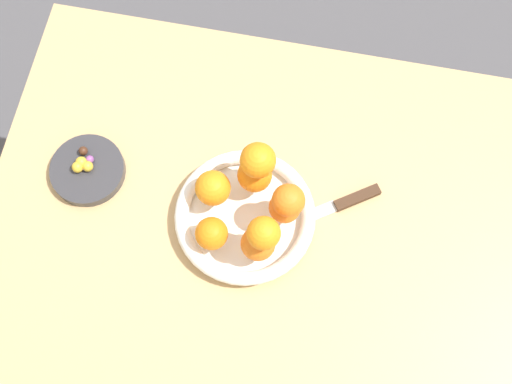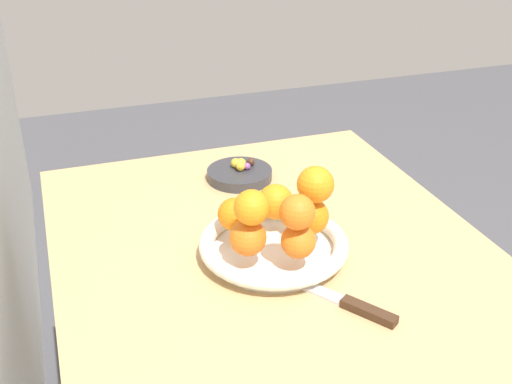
{
  "view_description": "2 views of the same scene",
  "coord_description": "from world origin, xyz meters",
  "px_view_note": "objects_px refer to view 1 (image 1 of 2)",
  "views": [
    {
      "loc": [
        -0.02,
        0.34,
        1.88
      ],
      "look_at": [
        0.05,
        -0.02,
        0.83
      ],
      "focal_mm": 45.0,
      "sensor_mm": 36.0,
      "label": 1
    },
    {
      "loc": [
        -0.81,
        0.34,
        1.35
      ],
      "look_at": [
        0.07,
        0.04,
        0.87
      ],
      "focal_mm": 45.0,
      "sensor_mm": 36.0,
      "label": 2
    }
  ],
  "objects_px": {
    "orange_1": "(285,207)",
    "candy_ball_5": "(90,159)",
    "orange_4": "(212,234)",
    "candy_ball_3": "(81,162)",
    "orange_7": "(258,160)",
    "knife": "(327,210)",
    "dining_table": "(278,233)",
    "orange_2": "(255,175)",
    "orange_0": "(258,244)",
    "orange_3": "(213,188)",
    "candy_ball_4": "(83,151)",
    "candy_dish": "(88,170)",
    "candy_ball_2": "(88,166)",
    "candy_ball_0": "(78,167)",
    "orange_5": "(264,233)",
    "fruit_bowl": "(245,217)",
    "candy_ball_1": "(84,166)",
    "orange_6": "(289,199)"
  },
  "relations": [
    {
      "from": "candy_dish",
      "to": "orange_7",
      "type": "distance_m",
      "value": 0.35
    },
    {
      "from": "fruit_bowl",
      "to": "candy_ball_4",
      "type": "height_order",
      "value": "same"
    },
    {
      "from": "fruit_bowl",
      "to": "orange_4",
      "type": "distance_m",
      "value": 0.09
    },
    {
      "from": "dining_table",
      "to": "orange_1",
      "type": "height_order",
      "value": "orange_1"
    },
    {
      "from": "orange_7",
      "to": "knife",
      "type": "bearing_deg",
      "value": 170.49
    },
    {
      "from": "candy_ball_0",
      "to": "knife",
      "type": "relative_size",
      "value": 0.09
    },
    {
      "from": "orange_4",
      "to": "candy_dish",
      "type": "bearing_deg",
      "value": -19.33
    },
    {
      "from": "orange_2",
      "to": "knife",
      "type": "distance_m",
      "value": 0.16
    },
    {
      "from": "orange_0",
      "to": "orange_3",
      "type": "distance_m",
      "value": 0.13
    },
    {
      "from": "candy_ball_1",
      "to": "knife",
      "type": "xyz_separation_m",
      "value": [
        -0.46,
        -0.01,
        -0.02
      ]
    },
    {
      "from": "orange_6",
      "to": "candy_ball_0",
      "type": "bearing_deg",
      "value": -2.86
    },
    {
      "from": "orange_4",
      "to": "orange_7",
      "type": "xyz_separation_m",
      "value": [
        -0.06,
        -0.12,
        0.07
      ]
    },
    {
      "from": "orange_4",
      "to": "candy_ball_3",
      "type": "relative_size",
      "value": 2.68
    },
    {
      "from": "candy_dish",
      "to": "orange_0",
      "type": "height_order",
      "value": "orange_0"
    },
    {
      "from": "orange_7",
      "to": "candy_ball_1",
      "type": "bearing_deg",
      "value": 5.46
    },
    {
      "from": "dining_table",
      "to": "orange_2",
      "type": "relative_size",
      "value": 17.48
    },
    {
      "from": "orange_1",
      "to": "orange_0",
      "type": "bearing_deg",
      "value": 65.44
    },
    {
      "from": "fruit_bowl",
      "to": "knife",
      "type": "relative_size",
      "value": 1.13
    },
    {
      "from": "orange_3",
      "to": "candy_ball_5",
      "type": "distance_m",
      "value": 0.25
    },
    {
      "from": "candy_ball_0",
      "to": "orange_0",
      "type": "bearing_deg",
      "value": 165.82
    },
    {
      "from": "orange_6",
      "to": "orange_0",
      "type": "bearing_deg",
      "value": 61.33
    },
    {
      "from": "orange_2",
      "to": "candy_ball_5",
      "type": "height_order",
      "value": "orange_2"
    },
    {
      "from": "fruit_bowl",
      "to": "candy_ball_2",
      "type": "distance_m",
      "value": 0.31
    },
    {
      "from": "orange_5",
      "to": "candy_ball_2",
      "type": "height_order",
      "value": "orange_5"
    },
    {
      "from": "candy_ball_0",
      "to": "candy_ball_2",
      "type": "relative_size",
      "value": 1.06
    },
    {
      "from": "orange_4",
      "to": "fruit_bowl",
      "type": "bearing_deg",
      "value": -130.86
    },
    {
      "from": "candy_ball_1",
      "to": "candy_ball_2",
      "type": "relative_size",
      "value": 0.75
    },
    {
      "from": "candy_ball_4",
      "to": "candy_ball_5",
      "type": "distance_m",
      "value": 0.02
    },
    {
      "from": "dining_table",
      "to": "orange_5",
      "type": "bearing_deg",
      "value": 73.01
    },
    {
      "from": "orange_2",
      "to": "candy_ball_2",
      "type": "xyz_separation_m",
      "value": [
        0.31,
        0.03,
        -0.04
      ]
    },
    {
      "from": "orange_1",
      "to": "orange_4",
      "type": "relative_size",
      "value": 0.98
    },
    {
      "from": "candy_ball_3",
      "to": "orange_5",
      "type": "bearing_deg",
      "value": 164.99
    },
    {
      "from": "dining_table",
      "to": "candy_ball_3",
      "type": "relative_size",
      "value": 50.54
    },
    {
      "from": "orange_7",
      "to": "orange_2",
      "type": "bearing_deg",
      "value": 36.86
    },
    {
      "from": "dining_table",
      "to": "candy_ball_0",
      "type": "bearing_deg",
      "value": -3.26
    },
    {
      "from": "candy_dish",
      "to": "orange_1",
      "type": "distance_m",
      "value": 0.38
    },
    {
      "from": "knife",
      "to": "candy_dish",
      "type": "bearing_deg",
      "value": 1.07
    },
    {
      "from": "orange_2",
      "to": "orange_6",
      "type": "xyz_separation_m",
      "value": [
        -0.07,
        0.05,
        0.05
      ]
    },
    {
      "from": "fruit_bowl",
      "to": "candy_ball_1",
      "type": "distance_m",
      "value": 0.32
    },
    {
      "from": "orange_0",
      "to": "candy_ball_3",
      "type": "xyz_separation_m",
      "value": [
        0.35,
        -0.1,
        -0.04
      ]
    },
    {
      "from": "orange_1",
      "to": "candy_ball_5",
      "type": "bearing_deg",
      "value": -5.63
    },
    {
      "from": "orange_1",
      "to": "candy_ball_5",
      "type": "height_order",
      "value": "orange_1"
    },
    {
      "from": "orange_0",
      "to": "candy_ball_4",
      "type": "xyz_separation_m",
      "value": [
        0.36,
        -0.12,
        -0.04
      ]
    },
    {
      "from": "orange_3",
      "to": "candy_ball_4",
      "type": "bearing_deg",
      "value": -8.85
    },
    {
      "from": "orange_6",
      "to": "candy_ball_3",
      "type": "relative_size",
      "value": 2.62
    },
    {
      "from": "candy_ball_3",
      "to": "candy_ball_4",
      "type": "height_order",
      "value": "candy_ball_3"
    },
    {
      "from": "candy_ball_5",
      "to": "orange_6",
      "type": "bearing_deg",
      "value": 173.97
    },
    {
      "from": "orange_0",
      "to": "candy_ball_3",
      "type": "bearing_deg",
      "value": -15.93
    },
    {
      "from": "candy_ball_3",
      "to": "candy_ball_2",
      "type": "bearing_deg",
      "value": 159.11
    },
    {
      "from": "candy_ball_1",
      "to": "fruit_bowl",
      "type": "bearing_deg",
      "value": 173.18
    }
  ]
}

